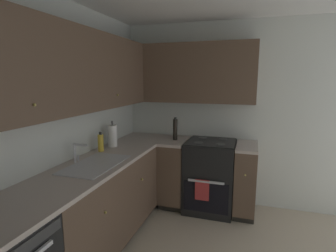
{
  "coord_description": "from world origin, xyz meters",
  "views": [
    {
      "loc": [
        -1.74,
        0.01,
        1.72
      ],
      "look_at": [
        0.99,
        0.88,
        1.21
      ],
      "focal_mm": 28.42,
      "sensor_mm": 36.0,
      "label": 1
    }
  ],
  "objects_px": {
    "oven_range": "(210,175)",
    "paper_towel_roll": "(113,136)",
    "soap_bottle": "(101,143)",
    "oil_bottle": "(175,129)"
  },
  "relations": [
    {
      "from": "oven_range",
      "to": "paper_towel_roll",
      "type": "distance_m",
      "value": 1.37
    },
    {
      "from": "soap_bottle",
      "to": "paper_towel_roll",
      "type": "bearing_deg",
      "value": -4.89
    },
    {
      "from": "soap_bottle",
      "to": "paper_towel_roll",
      "type": "height_order",
      "value": "paper_towel_roll"
    },
    {
      "from": "paper_towel_roll",
      "to": "oil_bottle",
      "type": "bearing_deg",
      "value": -47.66
    },
    {
      "from": "oven_range",
      "to": "soap_bottle",
      "type": "height_order",
      "value": "soap_bottle"
    },
    {
      "from": "soap_bottle",
      "to": "oil_bottle",
      "type": "xyz_separation_m",
      "value": [
        0.8,
        -0.64,
        0.04
      ]
    },
    {
      "from": "oven_range",
      "to": "oil_bottle",
      "type": "bearing_deg",
      "value": 92.2
    },
    {
      "from": "oven_range",
      "to": "paper_towel_roll",
      "type": "height_order",
      "value": "paper_towel_roll"
    },
    {
      "from": "oven_range",
      "to": "soap_bottle",
      "type": "distance_m",
      "value": 1.49
    },
    {
      "from": "oven_range",
      "to": "oil_bottle",
      "type": "relative_size",
      "value": 3.51
    }
  ]
}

